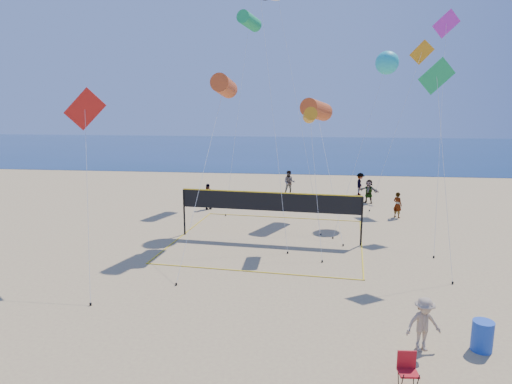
# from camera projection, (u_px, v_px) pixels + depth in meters

# --- Properties ---
(ocean) EXTENTS (140.00, 50.00, 0.03)m
(ocean) POSITION_uv_depth(u_px,v_px,m) (308.00, 149.00, 71.38)
(ocean) COLOR #102B4B
(ocean) RESTS_ON ground
(bystander_b) EXTENTS (1.21, 0.87, 1.70)m
(bystander_b) POSITION_uv_depth(u_px,v_px,m) (424.00, 324.00, 13.81)
(bystander_b) COLOR tan
(bystander_b) RESTS_ON ground
(far_person_0) EXTENTS (1.14, 0.93, 1.82)m
(far_person_0) POSITION_uv_depth(u_px,v_px,m) (208.00, 197.00, 31.93)
(far_person_0) COLOR gray
(far_person_0) RESTS_ON ground
(far_person_1) EXTENTS (1.70, 1.24, 1.77)m
(far_person_1) POSITION_uv_depth(u_px,v_px,m) (369.00, 191.00, 33.85)
(far_person_1) COLOR gray
(far_person_1) RESTS_ON ground
(far_person_2) EXTENTS (0.72, 0.73, 1.69)m
(far_person_2) POSITION_uv_depth(u_px,v_px,m) (397.00, 205.00, 29.63)
(far_person_2) COLOR gray
(far_person_2) RESTS_ON ground
(far_person_3) EXTENTS (0.98, 0.79, 1.93)m
(far_person_3) POSITION_uv_depth(u_px,v_px,m) (289.00, 182.00, 37.13)
(far_person_3) COLOR gray
(far_person_3) RESTS_ON ground
(far_person_4) EXTENTS (0.87, 1.27, 1.81)m
(far_person_4) POSITION_uv_depth(u_px,v_px,m) (360.00, 184.00, 36.75)
(far_person_4) COLOR gray
(far_person_4) RESTS_ON ground
(camp_chair) EXTENTS (0.54, 0.65, 1.04)m
(camp_chair) POSITION_uv_depth(u_px,v_px,m) (407.00, 367.00, 12.15)
(camp_chair) COLOR red
(camp_chair) RESTS_ON ground
(trash_barrel) EXTENTS (0.78, 0.78, 0.95)m
(trash_barrel) POSITION_uv_depth(u_px,v_px,m) (482.00, 336.00, 13.86)
(trash_barrel) COLOR #1C46B6
(trash_barrel) RESTS_ON ground
(volleyball_net) EXTENTS (10.86, 10.72, 2.68)m
(volleyball_net) POSITION_uv_depth(u_px,v_px,m) (269.00, 207.00, 24.70)
(volleyball_net) COLOR black
(volleyball_net) RESTS_ON ground
(kite_0) EXTENTS (1.33, 8.79, 8.92)m
(kite_0) POSITION_uv_depth(u_px,v_px,m) (224.00, 86.00, 24.47)
(kite_0) COLOR #C84B1D
(kite_0) RESTS_ON ground
(kite_2) EXTENTS (1.15, 4.07, 7.21)m
(kite_2) POSITION_uv_depth(u_px,v_px,m) (310.00, 116.00, 23.39)
(kite_2) COLOR orange
(kite_2) RESTS_ON ground
(kite_3) EXTENTS (2.62, 4.09, 8.07)m
(kite_3) POSITION_uv_depth(u_px,v_px,m) (85.00, 116.00, 19.48)
(kite_3) COLOR red
(kite_3) RESTS_ON ground
(kite_4) EXTENTS (1.65, 2.90, 9.38)m
(kite_4) POSITION_uv_depth(u_px,v_px,m) (437.00, 86.00, 19.99)
(kite_4) COLOR green
(kite_4) RESTS_ON ground
(kite_5) EXTENTS (2.77, 8.14, 12.88)m
(kite_5) POSITION_uv_depth(u_px,v_px,m) (446.00, 36.00, 26.98)
(kite_5) COLOR #D02DC3
(kite_5) RESTS_ON ground
(kite_7) EXTENTS (4.35, 7.37, 10.63)m
(kite_7) POSITION_uv_depth(u_px,v_px,m) (387.00, 63.00, 29.18)
(kite_7) COLOR #25BFC3
(kite_7) RESTS_ON ground
(kite_8) EXTENTS (1.70, 7.93, 13.99)m
(kite_8) POSITION_uv_depth(u_px,v_px,m) (249.00, 21.00, 33.93)
(kite_8) COLOR green
(kite_8) RESTS_ON ground
(kite_9) EXTENTS (4.42, 4.04, 11.75)m
(kite_9) POSITION_uv_depth(u_px,v_px,m) (419.00, 61.00, 32.41)
(kite_9) COLOR orange
(kite_9) RESTS_ON ground
(kite_10) EXTENTS (2.61, 8.08, 7.69)m
(kite_10) POSITION_uv_depth(u_px,v_px,m) (317.00, 110.00, 29.12)
(kite_10) COLOR #C84B1D
(kite_10) RESTS_ON ground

